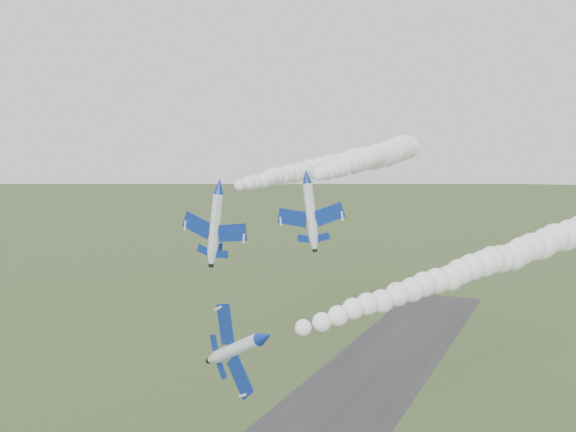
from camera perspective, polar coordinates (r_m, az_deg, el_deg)
name	(u,v)px	position (r m, az deg, el deg)	size (l,w,h in m)	color
jet_lead	(265,337)	(65.38, -2.10, -10.70)	(7.09, 11.81, 9.17)	white
smoke_trail_jet_lead	(497,260)	(94.67, 18.10, -3.73)	(5.14, 76.23, 5.14)	white
jet_pair_left	(219,186)	(96.31, -6.18, 2.69)	(11.37, 13.73, 3.53)	white
smoke_trail_jet_pair_left	(322,167)	(130.89, 3.07, 4.37)	(5.79, 71.77, 5.79)	white
jet_pair_right	(306,176)	(90.01, 1.63, 3.57)	(9.81, 11.82, 3.00)	white
smoke_trail_jet_pair_right	(373,158)	(124.36, 7.53, 5.15)	(5.70, 67.33, 5.70)	white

